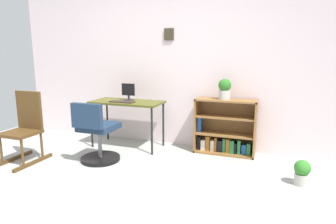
{
  "coord_description": "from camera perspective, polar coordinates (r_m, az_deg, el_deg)",
  "views": [
    {
      "loc": [
        1.6,
        -2.09,
        1.4
      ],
      "look_at": [
        0.28,
        1.48,
        0.64
      ],
      "focal_mm": 30.76,
      "sensor_mm": 36.0,
      "label": 1
    }
  ],
  "objects": [
    {
      "name": "keyboard",
      "position": [
        4.29,
        -9.1,
        2.02
      ],
      "size": [
        0.37,
        0.14,
        0.02
      ],
      "primitive_type": "cube",
      "color": "#362A24",
      "rests_on": "desk"
    },
    {
      "name": "monitor",
      "position": [
        4.46,
        -7.86,
        3.89
      ],
      "size": [
        0.21,
        0.16,
        0.26
      ],
      "color": "#262628",
      "rests_on": "desk"
    },
    {
      "name": "rocking_chair",
      "position": [
        4.25,
        -26.52,
        -2.65
      ],
      "size": [
        0.42,
        0.64,
        0.93
      ],
      "color": "#4E3316",
      "rests_on": "ground_plane"
    },
    {
      "name": "potted_plant_floor",
      "position": [
        3.51,
        25.02,
        -10.71
      ],
      "size": [
        0.17,
        0.17,
        0.28
      ],
      "color": "#B7B2A8",
      "rests_on": "ground_plane"
    },
    {
      "name": "potted_plant_on_shelf",
      "position": [
        4.07,
        11.16,
        4.54
      ],
      "size": [
        0.18,
        0.18,
        0.29
      ],
      "color": "#B7B2A8",
      "rests_on": "bookshelf_low"
    },
    {
      "name": "wall_back",
      "position": [
        4.54,
        -0.37,
        8.97
      ],
      "size": [
        5.2,
        0.12,
        2.44
      ],
      "color": "silver",
      "rests_on": "ground_plane"
    },
    {
      "name": "ground_plane",
      "position": [
        2.99,
        -15.79,
        -17.16
      ],
      "size": [
        6.24,
        6.24,
        0.0
      ],
      "primitive_type": "plane",
      "color": "#9DA09B"
    },
    {
      "name": "office_chair",
      "position": [
        3.89,
        -13.9,
        -4.66
      ],
      "size": [
        0.52,
        0.55,
        0.82
      ],
      "color": "black",
      "rests_on": "ground_plane"
    },
    {
      "name": "bookshelf_low",
      "position": [
        4.23,
        11.11,
        -3.46
      ],
      "size": [
        0.85,
        0.3,
        0.79
      ],
      "color": "brown",
      "rests_on": "ground_plane"
    },
    {
      "name": "desk",
      "position": [
        4.4,
        -8.1,
        1.37
      ],
      "size": [
        1.08,
        0.52,
        0.71
      ],
      "color": "#4D4E1B",
      "rests_on": "ground_plane"
    }
  ]
}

